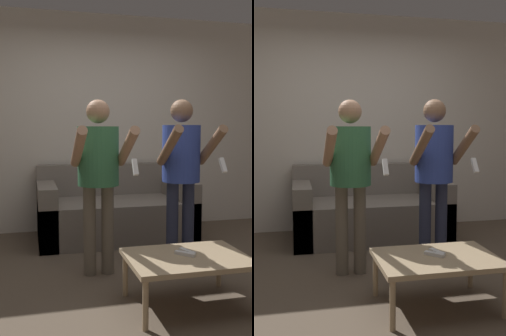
% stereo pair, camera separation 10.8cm
% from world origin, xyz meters
% --- Properties ---
extents(ground_plane, '(14.00, 14.00, 0.00)m').
position_xyz_m(ground_plane, '(0.00, 0.00, 0.00)').
color(ground_plane, brown).
extents(wall_back, '(6.40, 0.06, 2.70)m').
position_xyz_m(wall_back, '(0.00, 1.95, 1.35)').
color(wall_back, beige).
rests_on(wall_back, ground_plane).
extents(couch, '(1.77, 0.95, 0.84)m').
position_xyz_m(couch, '(0.12, 1.44, 0.29)').
color(couch, slate).
rests_on(couch, ground_plane).
extents(person_standing_left, '(0.48, 0.71, 1.53)m').
position_xyz_m(person_standing_left, '(-0.27, 0.30, 0.96)').
color(person_standing_left, '#6B6051').
rests_on(person_standing_left, ground_plane).
extents(person_standing_right, '(0.46, 0.65, 1.54)m').
position_xyz_m(person_standing_right, '(0.50, 0.30, 0.96)').
color(person_standing_right, '#282D47').
rests_on(person_standing_right, ground_plane).
extents(coffee_table, '(0.87, 0.62, 0.37)m').
position_xyz_m(coffee_table, '(0.24, -0.46, 0.33)').
color(coffee_table, tan).
rests_on(coffee_table, ground_plane).
extents(remote_near, '(0.13, 0.13, 0.02)m').
position_xyz_m(remote_near, '(0.23, -0.44, 0.38)').
color(remote_near, white).
rests_on(remote_near, coffee_table).
extents(remote_far, '(0.09, 0.15, 0.02)m').
position_xyz_m(remote_far, '(0.27, -0.40, 0.38)').
color(remote_far, white).
rests_on(remote_far, coffee_table).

